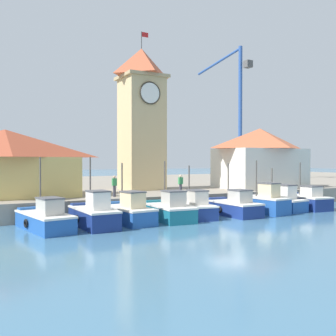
% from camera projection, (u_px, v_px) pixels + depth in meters
% --- Properties ---
extents(ground_plane, '(300.00, 300.00, 0.00)m').
position_uv_depth(ground_plane, '(226.00, 224.00, 25.55)').
color(ground_plane, teal).
extents(quay_wharf, '(120.00, 40.00, 1.36)m').
position_uv_depth(quay_wharf, '(99.00, 188.00, 48.51)').
color(quay_wharf, gray).
rests_on(quay_wharf, ground).
extents(fishing_boat_far_left, '(2.75, 5.46, 4.33)m').
position_uv_depth(fishing_boat_far_left, '(45.00, 219.00, 23.22)').
color(fishing_boat_far_left, '#2356A8').
rests_on(fishing_boat_far_left, ground).
extents(fishing_boat_left_outer, '(2.07, 4.83, 4.36)m').
position_uv_depth(fishing_boat_left_outer, '(94.00, 215.00, 24.29)').
color(fishing_boat_left_outer, navy).
rests_on(fishing_boat_left_outer, ground).
extents(fishing_boat_left_inner, '(2.49, 5.11, 3.97)m').
position_uv_depth(fishing_boat_left_inner, '(127.00, 212.00, 25.91)').
color(fishing_boat_left_inner, '#2356A8').
rests_on(fishing_boat_left_inner, ground).
extents(fishing_boat_mid_left, '(2.39, 5.02, 4.10)m').
position_uv_depth(fishing_boat_mid_left, '(169.00, 210.00, 27.11)').
color(fishing_boat_mid_left, '#196B7F').
rests_on(fishing_boat_mid_left, ground).
extents(fishing_boat_center, '(2.31, 4.98, 3.75)m').
position_uv_depth(fishing_boat_center, '(193.00, 208.00, 28.46)').
color(fishing_boat_center, navy).
rests_on(fishing_boat_center, ground).
extents(fishing_boat_mid_right, '(2.14, 4.86, 3.91)m').
position_uv_depth(fishing_boat_mid_right, '(233.00, 206.00, 29.47)').
color(fishing_boat_mid_right, navy).
rests_on(fishing_boat_mid_right, ground).
extents(fishing_boat_right_inner, '(2.29, 4.62, 4.13)m').
position_uv_depth(fishing_boat_right_inner, '(262.00, 203.00, 30.77)').
color(fishing_boat_right_inner, '#2356A8').
rests_on(fishing_boat_right_inner, ground).
extents(fishing_boat_right_outer, '(2.61, 4.85, 3.48)m').
position_uv_depth(fishing_boat_right_outer, '(278.00, 202.00, 32.33)').
color(fishing_boat_right_outer, '#2356A8').
rests_on(fishing_boat_right_outer, ground).
extents(fishing_boat_far_right, '(2.44, 4.76, 3.95)m').
position_uv_depth(fishing_boat_far_right, '(305.00, 201.00, 33.38)').
color(fishing_boat_far_right, navy).
rests_on(fishing_boat_far_right, ground).
extents(clock_tower, '(4.07, 4.07, 14.98)m').
position_uv_depth(clock_tower, '(142.00, 116.00, 37.29)').
color(clock_tower, tan).
rests_on(clock_tower, quay_wharf).
extents(warehouse_left, '(10.50, 6.68, 5.12)m').
position_uv_depth(warehouse_left, '(5.00, 162.00, 29.77)').
color(warehouse_left, tan).
rests_on(warehouse_left, quay_wharf).
extents(warehouse_right, '(8.70, 5.96, 6.01)m').
position_uv_depth(warehouse_right, '(260.00, 157.00, 39.84)').
color(warehouse_right, silver).
rests_on(warehouse_right, quay_wharf).
extents(port_crane_near, '(3.24, 9.98, 19.46)m').
position_uv_depth(port_crane_near, '(239.00, 126.00, 57.73)').
color(port_crane_near, navy).
rests_on(port_crane_near, quay_wharf).
extents(dock_worker_near_tower, '(0.34, 0.22, 1.62)m').
position_uv_depth(dock_worker_near_tower, '(114.00, 186.00, 29.92)').
color(dock_worker_near_tower, '#33333D').
rests_on(dock_worker_near_tower, quay_wharf).
extents(dock_worker_along_quay, '(0.34, 0.22, 1.62)m').
position_uv_depth(dock_worker_along_quay, '(181.00, 184.00, 31.78)').
color(dock_worker_along_quay, '#33333D').
rests_on(dock_worker_along_quay, quay_wharf).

